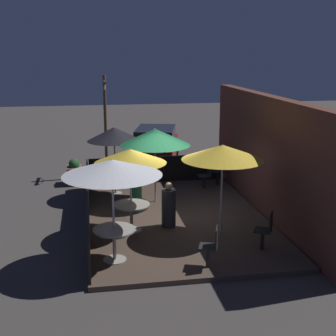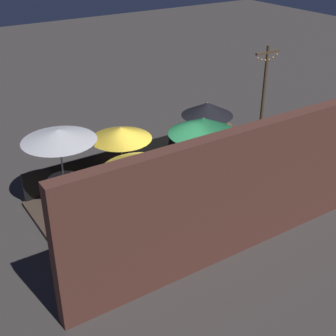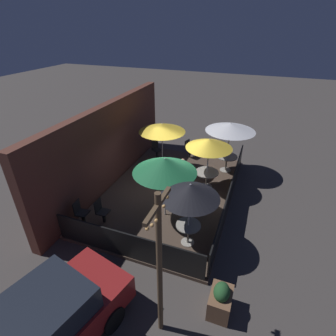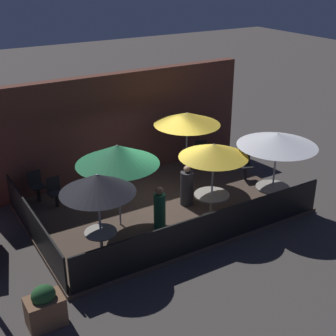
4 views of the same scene
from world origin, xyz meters
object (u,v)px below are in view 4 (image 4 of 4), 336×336
dining_table_1 (212,199)px  patio_chair_2 (245,164)px  patio_umbrella_3 (187,119)px  patron_1 (187,187)px  planter_box (45,307)px  patio_chair_1 (55,191)px  patio_umbrella_1 (214,151)px  dining_table_0 (272,192)px  patio_umbrella_0 (278,140)px  patio_chair_3 (37,185)px  patio_umbrella_2 (97,184)px  patron_0 (160,209)px  patio_chair_0 (201,153)px  patio_umbrella_4 (117,155)px  dining_table_2 (101,237)px

dining_table_1 → patio_chair_2: size_ratio=1.04×
patio_umbrella_3 → patron_1: bearing=-122.5°
planter_box → patio_chair_1: bearing=68.8°
patio_umbrella_1 → dining_table_0: bearing=-17.7°
patio_umbrella_0 → patio_chair_1: bearing=146.4°
patio_umbrella_0 → patio_chair_3: 7.15m
patio_umbrella_2 → patio_chair_2: size_ratio=2.40×
patio_umbrella_1 → patron_0: size_ratio=1.82×
planter_box → patio_chair_0: bearing=33.5°
patron_1 → patio_chair_1: bearing=-127.1°
patio_umbrella_4 → patio_chair_1: 2.78m
patio_chair_1 → patron_0: size_ratio=0.74×
patio_chair_0 → patron_0: bearing=-19.7°
dining_table_2 → planter_box: bearing=-143.0°
dining_table_0 → patron_1: bearing=139.9°
dining_table_0 → planter_box: size_ratio=1.01×
dining_table_0 → dining_table_1: (-1.74, 0.56, -0.01)m
patio_umbrella_2 → dining_table_0: (5.17, -0.34, -1.42)m
patio_umbrella_0 → dining_table_0: 1.59m
patio_umbrella_0 → patio_chair_2: 2.77m
dining_table_0 → patio_chair_0: 3.62m
patio_umbrella_3 → patio_umbrella_4: bearing=-156.8°
patio_chair_0 → dining_table_2: bearing=-27.7°
patio_chair_3 → patio_chair_1: bearing=24.5°
dining_table_2 → dining_table_0: bearing=-3.8°
patio_umbrella_3 → planter_box: size_ratio=2.50×
dining_table_1 → patron_0: 1.53m
patio_umbrella_2 → patio_chair_1: bearing=91.5°
patio_chair_2 → dining_table_1: bearing=-38.9°
dining_table_0 → dining_table_1: size_ratio=0.98×
patron_0 → planter_box: (-3.78, -1.90, -0.25)m
patio_umbrella_1 → patron_1: patio_umbrella_1 is taller
patio_chair_3 → planter_box: 5.33m
patio_umbrella_4 → patio_chair_3: patio_umbrella_4 is taller
dining_table_0 → patio_chair_2: patio_chair_2 is taller
patio_umbrella_2 → planter_box: (-1.85, -1.39, -1.72)m
patio_umbrella_0 → patio_chair_2: patio_umbrella_0 is taller
patio_umbrella_1 → patron_1: size_ratio=1.79×
patio_umbrella_3 → dining_table_2: (-4.08, -2.48, -1.61)m
patio_umbrella_0 → patio_chair_3: patio_umbrella_0 is taller
patio_chair_2 → patio_chair_1: bearing=-83.8°
dining_table_1 → patio_umbrella_2: bearing=-176.5°
patio_umbrella_2 → dining_table_2: size_ratio=2.88×
patio_umbrella_1 → patron_1: 1.82m
patio_umbrella_1 → patio_umbrella_0: bearing=-17.7°
patio_chair_0 → patio_chair_3: size_ratio=0.99×
patio_umbrella_0 → patio_umbrella_1: bearing=162.3°
patio_chair_1 → patio_chair_2: size_ratio=0.96×
planter_box → patio_chair_3: bearing=74.7°
patron_1 → planter_box: size_ratio=1.30×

